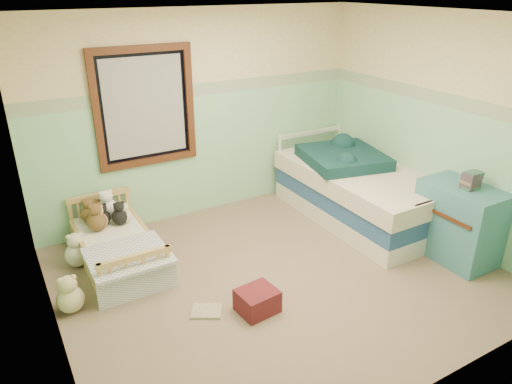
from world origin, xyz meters
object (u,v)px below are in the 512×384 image
toddler_bed_frame (119,255)px  twin_bed_frame (358,210)px  plush_floor_tan (71,299)px  dresser (458,223)px  red_pillow (257,301)px  floor_book (207,311)px  plush_floor_cream (78,255)px

toddler_bed_frame → twin_bed_frame: size_ratio=0.65×
toddler_bed_frame → plush_floor_tan: 0.84m
twin_bed_frame → dresser: dresser is taller
dresser → red_pillow: size_ratio=2.42×
toddler_bed_frame → red_pillow: bearing=-59.0°
floor_book → plush_floor_tan: bearing=179.3°
twin_bed_frame → dresser: size_ratio=2.61×
twin_bed_frame → plush_floor_cream: bearing=169.2°
plush_floor_tan → floor_book: plush_floor_tan is taller
red_pillow → plush_floor_tan: bearing=150.0°
twin_bed_frame → red_pillow: (-2.04, -0.98, -0.00)m
dresser → floor_book: (-2.73, 0.46, -0.40)m
plush_floor_cream → dresser: 4.04m
toddler_bed_frame → red_pillow: (0.87, -1.44, 0.02)m
toddler_bed_frame → floor_book: bearing=-69.8°
twin_bed_frame → floor_book: (-2.45, -0.77, -0.10)m
plush_floor_cream → red_pillow: size_ratio=0.75×
toddler_bed_frame → red_pillow: 1.68m
plush_floor_cream → dresser: bearing=-27.5°
floor_book → dresser: bearing=20.9°
plush_floor_cream → floor_book: bearing=-59.0°
twin_bed_frame → red_pillow: twin_bed_frame is taller
twin_bed_frame → dresser: bearing=-77.1°
plush_floor_tan → twin_bed_frame: (3.50, 0.13, -0.01)m
plush_floor_tan → red_pillow: plush_floor_tan is taller
plush_floor_cream → twin_bed_frame: 3.35m
plush_floor_tan → dresser: bearing=-16.3°
plush_floor_tan → red_pillow: 1.69m
dresser → floor_book: dresser is taller
plush_floor_cream → dresser: (3.57, -1.86, 0.29)m
plush_floor_tan → floor_book: (1.05, -0.64, -0.11)m
toddler_bed_frame → dresser: dresser is taller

